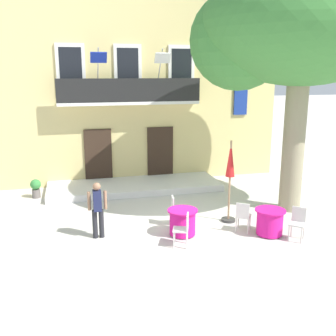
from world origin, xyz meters
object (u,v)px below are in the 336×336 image
object	(u,v)px
cafe_umbrella	(230,169)
ground_planter_left	(36,187)
cafe_chair_near_tree_0	(243,215)
cafe_chair_near_tree_1	(298,221)
cafe_chair_middle_0	(176,209)
pedestrian_near_entrance	(97,207)
cafe_table_near_tree	(270,222)
cafe_table_middle	(182,222)
cafe_chair_middle_1	(184,228)
plane_tree	(299,29)

from	to	relation	value
cafe_umbrella	ground_planter_left	world-z (taller)	cafe_umbrella
cafe_chair_near_tree_0	cafe_chair_near_tree_1	size ratio (longest dim) A/B	1.00
cafe_chair_middle_0	pedestrian_near_entrance	bearing A→B (deg)	-171.52
cafe_chair_near_tree_1	cafe_chair_middle_0	xyz separation A→B (m)	(-2.99, 1.81, 0.00)
cafe_chair_near_tree_0	cafe_chair_near_tree_1	xyz separation A→B (m)	(1.26, -0.82, 0.00)
cafe_table_near_tree	cafe_table_middle	bearing A→B (deg)	165.99
cafe_table_near_tree	cafe_chair_middle_0	size ratio (longest dim) A/B	0.95
cafe_table_near_tree	cafe_chair_near_tree_0	size ratio (longest dim) A/B	0.95
cafe_chair_middle_1	plane_tree	bearing A→B (deg)	25.29
cafe_umbrella	pedestrian_near_entrance	xyz separation A→B (m)	(-4.03, -0.27, -0.76)
cafe_table_middle	cafe_umbrella	bearing A→B (deg)	21.72
cafe_chair_near_tree_0	cafe_table_middle	distance (m)	1.77
cafe_chair_near_tree_0	cafe_chair_middle_0	world-z (taller)	same
cafe_table_near_tree	cafe_chair_near_tree_1	bearing A→B (deg)	-37.29
plane_tree	cafe_chair_middle_1	world-z (taller)	plane_tree
cafe_chair_middle_0	cafe_chair_middle_1	bearing A→B (deg)	-97.83
pedestrian_near_entrance	cafe_table_middle	bearing A→B (deg)	-9.75
cafe_chair_near_tree_0	pedestrian_near_entrance	size ratio (longest dim) A/B	0.57
plane_tree	cafe_table_middle	xyz separation A→B (m)	(-4.02, -1.26, -5.43)
cafe_table_middle	pedestrian_near_entrance	xyz separation A→B (m)	(-2.34, 0.40, 0.51)
cafe_chair_near_tree_1	ground_planter_left	bearing A→B (deg)	142.17
cafe_table_middle	cafe_umbrella	xyz separation A→B (m)	(1.69, 0.67, 1.27)
cafe_chair_near_tree_1	cafe_table_middle	world-z (taller)	cafe_chair_near_tree_1
cafe_chair_middle_0	cafe_umbrella	size ratio (longest dim) A/B	0.36
cafe_chair_near_tree_1	ground_planter_left	xyz separation A→B (m)	(-7.31, 5.67, -0.13)
plane_tree	pedestrian_near_entrance	xyz separation A→B (m)	(-6.36, -0.85, -4.91)
cafe_chair_middle_0	cafe_chair_middle_1	xyz separation A→B (m)	(-0.20, -1.48, 0.00)
pedestrian_near_entrance	cafe_chair_middle_1	bearing A→B (deg)	-27.74
ground_planter_left	pedestrian_near_entrance	distance (m)	4.67
cafe_chair_near_tree_0	ground_planter_left	distance (m)	7.75
pedestrian_near_entrance	cafe_table_near_tree	bearing A→B (deg)	-11.93
cafe_chair_near_tree_0	cafe_chair_middle_0	xyz separation A→B (m)	(-1.73, 0.99, 0.00)
cafe_chair_near_tree_1	pedestrian_near_entrance	xyz separation A→B (m)	(-5.35, 1.46, 0.37)
plane_tree	cafe_table_near_tree	world-z (taller)	plane_tree
cafe_table_middle	cafe_chair_middle_0	world-z (taller)	cafe_chair_middle_0
cafe_chair_near_tree_1	cafe_umbrella	distance (m)	2.46
cafe_table_middle	ground_planter_left	xyz separation A→B (m)	(-4.30, 4.62, 0.00)
cafe_chair_near_tree_0	cafe_chair_middle_1	world-z (taller)	same
plane_tree	cafe_chair_middle_0	xyz separation A→B (m)	(-4.00, -0.50, -5.29)
cafe_chair_near_tree_1	pedestrian_near_entrance	world-z (taller)	pedestrian_near_entrance
cafe_chair_middle_0	pedestrian_near_entrance	xyz separation A→B (m)	(-2.36, -0.35, 0.37)
cafe_chair_near_tree_1	cafe_chair_middle_1	bearing A→B (deg)	174.15
cafe_umbrella	ground_planter_left	xyz separation A→B (m)	(-5.99, 3.94, -1.27)
cafe_chair_middle_0	cafe_umbrella	distance (m)	2.02
cafe_table_middle	cafe_umbrella	distance (m)	2.22
plane_tree	cafe_table_middle	distance (m)	6.87
plane_tree	ground_planter_left	world-z (taller)	plane_tree
cafe_chair_middle_1	pedestrian_near_entrance	size ratio (longest dim) A/B	0.57
cafe_chair_middle_1	ground_planter_left	world-z (taller)	cafe_chair_middle_1
cafe_table_near_tree	ground_planter_left	size ratio (longest dim) A/B	1.23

